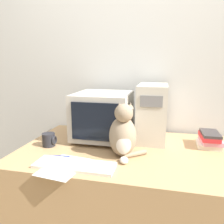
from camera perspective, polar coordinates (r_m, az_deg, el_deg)
The scene contains 10 objects.
wall_back at distance 1.97m, azimuth 6.64°, elevation 10.52°, with size 7.00×0.05×2.50m.
desk at distance 1.73m, azimuth 3.73°, elevation -20.86°, with size 1.50×0.92×0.73m.
crt_monitor at distance 1.71m, azimuth -2.32°, elevation -0.89°, with size 0.42×0.45×0.37m.
computer_tower at distance 1.72m, azimuth 10.42°, elevation -0.13°, with size 0.22×0.39×0.44m.
keyboard at distance 1.33m, azimuth -9.74°, elevation -13.48°, with size 0.48×0.16×0.02m.
cat at distance 1.40m, azimuth 2.89°, elevation -5.77°, with size 0.27×0.27×0.36m.
book_stack at distance 1.73m, azimuth 24.13°, elevation -6.58°, with size 0.17×0.21×0.11m.
pen at distance 1.48m, azimuth -13.98°, elevation -11.08°, with size 0.16×0.03×0.01m.
paper_sheet at distance 1.34m, azimuth -12.51°, elevation -13.76°, with size 0.25×0.32×0.00m.
mug at distance 1.66m, azimuth -16.14°, elevation -6.97°, with size 0.10×0.09×0.10m.
Camera 1 is at (0.22, -0.97, 1.31)m, focal length 35.00 mm.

